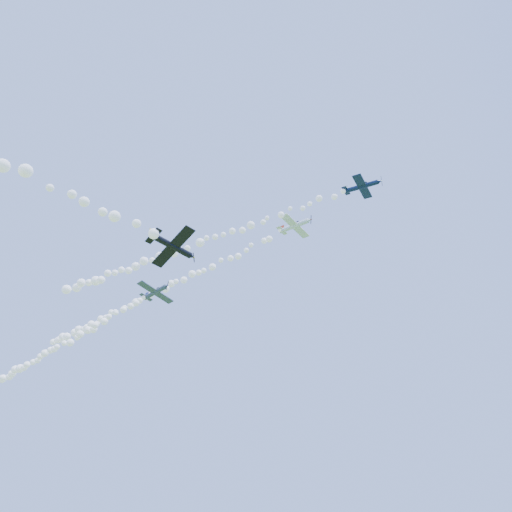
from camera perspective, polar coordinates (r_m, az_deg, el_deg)
The scene contains 7 objects.
plane_white at distance 80.06m, azimuth 5.23°, elevation 4.06°, with size 7.36×7.84×2.89m.
smoke_trail_white at distance 105.32m, azimuth -14.81°, elevation -5.57°, with size 81.18×17.27×3.09m, color white, non-canonical shape.
plane_navy at distance 71.84m, azimuth 13.98°, elevation 9.01°, with size 6.59×6.84×2.50m.
smoke_trail_navy at distance 83.22m, azimuth -9.32°, elevation 1.08°, with size 65.54×2.79×2.63m, color white, non-canonical shape.
plane_grey at distance 89.80m, azimuth -13.23°, elevation -4.69°, with size 7.99×8.43×2.37m.
smoke_trail_grey at distance 122.30m, azimuth -24.98°, elevation -10.99°, with size 74.04×20.49×3.50m, color white, non-canonical shape.
plane_black at distance 53.27m, azimuth -11.02°, elevation 1.27°, with size 6.90×6.70×2.44m.
Camera 1 is at (30.37, -60.78, 2.00)m, focal length 30.00 mm.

